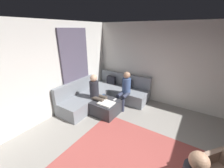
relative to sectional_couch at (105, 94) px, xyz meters
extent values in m
cube|color=silver|center=(2.08, 1.06, 1.07)|extent=(6.00, 0.12, 2.70)
cube|color=silver|center=(-0.86, -1.88, 1.07)|extent=(0.12, 6.00, 2.70)
cube|color=#595166|center=(-0.76, -0.58, 0.97)|extent=(0.06, 1.10, 2.50)
cube|color=#AD4C47|center=(1.88, -1.78, -0.27)|extent=(2.60, 2.20, 0.01)
cube|color=gray|center=(0.30, 0.53, -0.07)|extent=(2.10, 0.85, 0.42)
cube|color=gray|center=(0.30, 0.88, 0.36)|extent=(2.10, 0.14, 0.45)
cube|color=gray|center=(-0.32, -0.75, -0.07)|extent=(0.85, 1.70, 0.42)
cube|color=gray|center=(-0.68, -0.75, 0.36)|extent=(0.14, 1.70, 0.45)
cube|color=#26262D|center=(-0.20, 0.70, 0.26)|extent=(0.36, 0.12, 0.36)
cube|color=#26262D|center=(0.50, 0.70, 0.26)|extent=(0.36, 0.12, 0.36)
cube|color=#333338|center=(0.48, -0.64, -0.07)|extent=(0.76, 0.76, 0.42)
cube|color=white|center=(0.58, -0.76, 0.16)|extent=(0.44, 0.36, 0.04)
cylinder|color=#334C72|center=(0.26, -0.46, 0.19)|extent=(0.08, 0.08, 0.10)
cube|color=white|center=(0.66, -0.42, 0.15)|extent=(0.05, 0.15, 0.02)
cube|color=#9E7F6B|center=(3.10, -1.39, 0.23)|extent=(0.42, 0.48, 0.22)
cylinder|color=#2D3347|center=(0.85, -0.25, -0.07)|extent=(0.12, 0.12, 0.42)
cylinder|color=#2D3347|center=(0.67, -0.25, -0.07)|extent=(0.12, 0.12, 0.42)
cylinder|color=#2D3347|center=(0.85, -0.05, 0.20)|extent=(0.12, 0.40, 0.12)
cylinder|color=#2D3347|center=(0.67, -0.05, 0.20)|extent=(0.12, 0.40, 0.12)
cylinder|color=#3F598C|center=(0.76, 0.15, 0.45)|extent=(0.28, 0.28, 0.50)
sphere|color=tan|center=(0.76, 0.15, 0.81)|extent=(0.22, 0.22, 0.22)
cylinder|color=brown|center=(0.45, -0.56, -0.07)|extent=(0.12, 0.12, 0.42)
cylinder|color=brown|center=(0.45, -0.74, -0.07)|extent=(0.12, 0.12, 0.42)
cylinder|color=brown|center=(0.25, -0.56, 0.20)|extent=(0.40, 0.12, 0.12)
cylinder|color=brown|center=(0.25, -0.74, 0.20)|extent=(0.40, 0.12, 0.12)
cylinder|color=#26262D|center=(0.05, -0.65, 0.45)|extent=(0.28, 0.28, 0.50)
sphere|color=#D8AD8C|center=(0.05, -0.65, 0.81)|extent=(0.22, 0.22, 0.22)
sphere|color=tan|center=(2.88, -2.18, 0.79)|extent=(0.22, 0.22, 0.22)
camera|label=1|loc=(2.67, -3.68, 2.19)|focal=22.39mm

